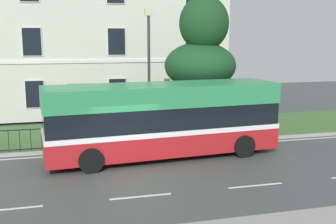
{
  "coord_description": "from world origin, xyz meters",
  "views": [
    {
      "loc": [
        -2.27,
        -14.11,
        4.98
      ],
      "look_at": [
        2.62,
        4.9,
        1.47
      ],
      "focal_mm": 44.12,
      "sensor_mm": 36.0,
      "label": 1
    }
  ],
  "objects_px": {
    "evergreen_tree": "(202,75)",
    "georgian_townhouse": "(72,20)",
    "street_lamp_post": "(149,64)",
    "single_decker_bus": "(163,119)"
  },
  "relations": [
    {
      "from": "evergreen_tree",
      "to": "georgian_townhouse",
      "type": "bearing_deg",
      "value": 126.17
    },
    {
      "from": "evergreen_tree",
      "to": "street_lamp_post",
      "type": "distance_m",
      "value": 3.33
    },
    {
      "from": "evergreen_tree",
      "to": "street_lamp_post",
      "type": "xyz_separation_m",
      "value": [
        -3.09,
        -1.05,
        0.69
      ]
    },
    {
      "from": "single_decker_bus",
      "to": "street_lamp_post",
      "type": "relative_size",
      "value": 1.59
    },
    {
      "from": "georgian_townhouse",
      "to": "street_lamp_post",
      "type": "relative_size",
      "value": 3.14
    },
    {
      "from": "georgian_townhouse",
      "to": "single_decker_bus",
      "type": "relative_size",
      "value": 1.98
    },
    {
      "from": "evergreen_tree",
      "to": "street_lamp_post",
      "type": "height_order",
      "value": "evergreen_tree"
    },
    {
      "from": "street_lamp_post",
      "to": "single_decker_bus",
      "type": "bearing_deg",
      "value": -91.07
    },
    {
      "from": "georgian_townhouse",
      "to": "street_lamp_post",
      "type": "distance_m",
      "value": 10.58
    },
    {
      "from": "georgian_townhouse",
      "to": "single_decker_bus",
      "type": "distance_m",
      "value": 14.01
    }
  ]
}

